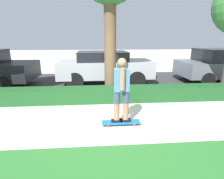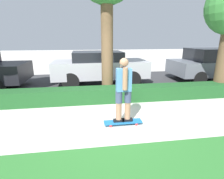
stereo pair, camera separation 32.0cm
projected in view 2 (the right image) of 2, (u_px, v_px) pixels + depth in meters
The scene contains 7 objects.
ground_plane at pixel (111, 123), 4.43m from camera, with size 60.00×60.00×0.00m, color beige.
street_asphalt at pixel (99, 83), 8.42m from camera, with size 18.52×5.00×0.01m.
hedge_row at pixel (104, 94), 5.88m from camera, with size 18.52×0.60×0.49m.
skateboard at pixel (123, 122), 4.33m from camera, with size 0.94×0.24×0.09m.
skater_person at pixel (124, 89), 4.09m from camera, with size 0.48×0.40×1.56m.
parked_car_middle at pixel (100, 67), 8.00m from camera, with size 4.25×1.89×1.50m.
parked_car_rear at pixel (212, 64), 8.81m from camera, with size 4.11×2.06×1.59m.
Camera 2 is at (-0.57, -3.98, 2.06)m, focal length 28.00 mm.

